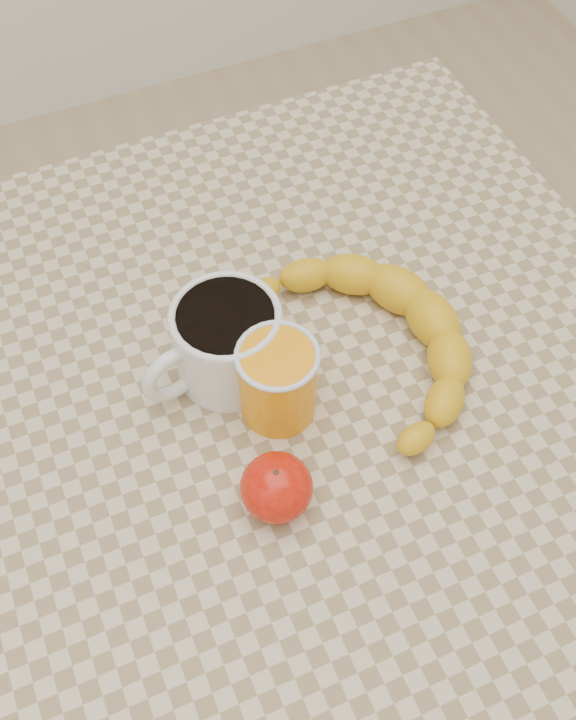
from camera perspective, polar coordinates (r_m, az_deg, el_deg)
name	(u,v)px	position (r m, az deg, el deg)	size (l,w,h in m)	color
ground	(288,602)	(1.50, 0.00, -16.80)	(3.00, 3.00, 0.00)	tan
table	(288,414)	(0.89, 0.00, -3.83)	(0.80, 0.80, 0.75)	tan
coffee_mug	(225,341)	(0.78, -4.51, 1.36)	(0.16, 0.13, 0.09)	silver
orange_juice_glass	(278,380)	(0.76, -0.73, -1.46)	(0.08, 0.08, 0.09)	orange
apple	(277,487)	(0.72, -0.82, -9.04)	(0.08, 0.08, 0.06)	#A90C05
banana	(375,338)	(0.82, 6.18, 1.57)	(0.25, 0.33, 0.05)	gold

